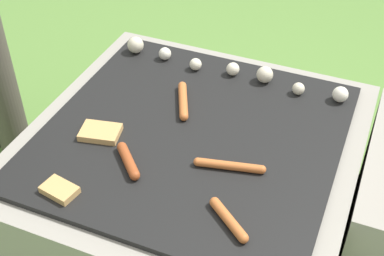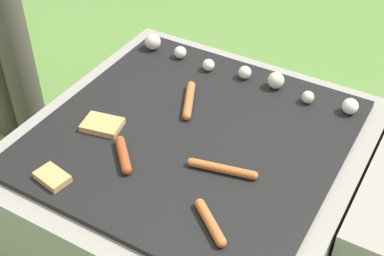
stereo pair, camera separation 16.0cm
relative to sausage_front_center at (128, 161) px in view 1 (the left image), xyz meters
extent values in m
plane|color=#567F38|center=(0.11, 0.20, -0.42)|extent=(14.00, 14.00, 0.00)
cube|color=gray|center=(0.11, 0.20, -0.22)|extent=(0.99, 0.99, 0.38)
cube|color=black|center=(0.11, 0.20, -0.02)|extent=(0.87, 0.87, 0.02)
cylinder|color=#B7602D|center=(0.03, 0.32, 0.00)|extent=(0.10, 0.16, 0.03)
sphere|color=#B7602D|center=(0.00, 0.39, 0.00)|extent=(0.03, 0.03, 0.03)
sphere|color=#B7602D|center=(0.07, 0.24, 0.00)|extent=(0.03, 0.03, 0.03)
cylinder|color=#B7602D|center=(0.33, -0.09, 0.00)|extent=(0.12, 0.10, 0.03)
sphere|color=#B7602D|center=(0.28, -0.05, 0.00)|extent=(0.03, 0.03, 0.03)
sphere|color=#B7602D|center=(0.38, -0.13, 0.00)|extent=(0.03, 0.03, 0.03)
cylinder|color=#93421E|center=(0.00, 0.00, 0.00)|extent=(0.11, 0.11, 0.03)
sphere|color=#93421E|center=(0.04, -0.04, 0.00)|extent=(0.03, 0.03, 0.03)
sphere|color=#93421E|center=(-0.04, 0.04, 0.00)|extent=(0.03, 0.03, 0.03)
cylinder|color=#B7602D|center=(0.27, 0.09, 0.00)|extent=(0.18, 0.06, 0.02)
sphere|color=#B7602D|center=(0.36, 0.11, 0.00)|extent=(0.02, 0.02, 0.02)
sphere|color=#B7602D|center=(0.18, 0.07, 0.00)|extent=(0.02, 0.02, 0.02)
cube|color=tan|center=(-0.12, -0.17, 0.00)|extent=(0.10, 0.08, 0.02)
cube|color=tan|center=(-0.14, 0.08, 0.00)|extent=(0.13, 0.11, 0.02)
sphere|color=beige|center=(-0.26, 0.55, 0.02)|extent=(0.06, 0.06, 0.06)
sphere|color=silver|center=(-0.14, 0.54, 0.01)|extent=(0.04, 0.04, 0.04)
sphere|color=beige|center=(-0.01, 0.52, 0.01)|extent=(0.04, 0.04, 0.04)
sphere|color=beige|center=(0.12, 0.54, 0.01)|extent=(0.05, 0.05, 0.05)
sphere|color=beige|center=(0.24, 0.54, 0.01)|extent=(0.06, 0.06, 0.06)
sphere|color=beige|center=(0.36, 0.52, 0.01)|extent=(0.04, 0.04, 0.04)
sphere|color=silver|center=(0.49, 0.53, 0.01)|extent=(0.05, 0.05, 0.05)
camera|label=1|loc=(0.59, -0.94, 1.03)|focal=50.00mm
camera|label=2|loc=(0.73, -0.87, 1.03)|focal=50.00mm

